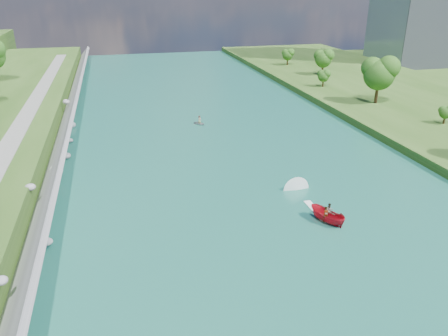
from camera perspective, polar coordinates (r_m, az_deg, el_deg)
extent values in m
plane|color=#2D5119|center=(48.09, 8.48, -9.36)|extent=(260.00, 260.00, 0.00)
cube|color=#17584A|center=(64.79, 1.82, -0.18)|extent=(55.00, 240.00, 0.10)
cube|color=slate|center=(62.57, -21.56, -1.00)|extent=(3.54, 236.00, 4.05)
ellipsoid|color=gray|center=(40.69, -27.05, -12.96)|extent=(1.00, 1.03, 0.75)
ellipsoid|color=gray|center=(49.17, -22.13, -8.93)|extent=(1.19, 1.19, 0.76)
ellipsoid|color=gray|center=(56.49, -23.98, -2.31)|extent=(1.26, 1.09, 0.86)
ellipsoid|color=gray|center=(65.24, -21.09, -0.31)|extent=(1.87, 2.25, 1.46)
ellipsoid|color=gray|center=(72.74, -19.85, 1.52)|extent=(1.22, 1.51, 0.87)
ellipsoid|color=gray|center=(80.35, -19.53, 3.41)|extent=(1.26, 1.17, 0.72)
ellipsoid|color=gray|center=(88.65, -19.30, 5.32)|extent=(1.59, 1.93, 1.14)
ellipsoid|color=gray|center=(96.74, -19.92, 8.12)|extent=(1.38, 1.26, 1.10)
ellipsoid|color=#2A4B14|center=(90.50, 26.96, 6.41)|extent=(2.42, 2.42, 4.04)
ellipsoid|color=#2A4B14|center=(100.47, 19.59, 11.29)|extent=(7.06, 7.06, 11.77)
ellipsoid|color=#2A4B14|center=(114.10, 12.87, 11.55)|extent=(3.01, 3.01, 5.01)
ellipsoid|color=#2A4B14|center=(129.36, 12.85, 13.63)|extent=(5.08, 5.08, 8.47)
ellipsoid|color=#2A4B14|center=(143.93, 8.33, 14.36)|extent=(3.61, 3.61, 6.01)
imported|color=#B30E1C|center=(51.70, 13.33, -6.04)|extent=(3.67, 4.85, 1.77)
imported|color=#66605B|center=(51.03, 13.17, -5.92)|extent=(0.76, 0.57, 1.86)
imported|color=#66605B|center=(52.15, 13.61, -5.39)|extent=(0.93, 0.78, 1.73)
cube|color=white|center=(54.43, 11.83, -5.37)|extent=(0.90, 5.00, 0.06)
imported|color=gray|center=(85.80, -3.21, 5.89)|extent=(2.96, 3.10, 0.52)
imported|color=#66605B|center=(85.59, -3.22, 6.35)|extent=(0.79, 0.60, 1.46)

